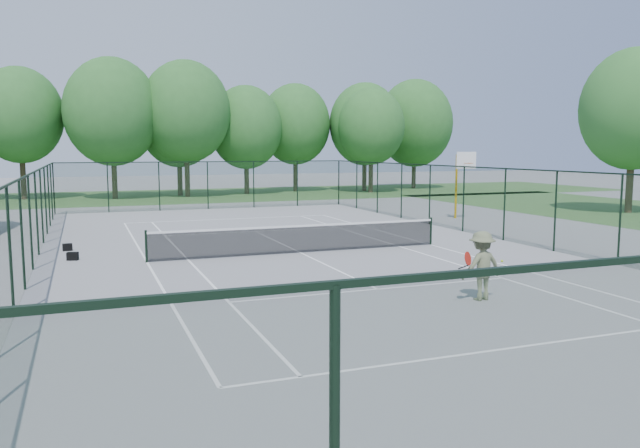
{
  "coord_description": "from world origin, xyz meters",
  "views": [
    {
      "loc": [
        -7.4,
        -21.43,
        3.82
      ],
      "look_at": [
        0.0,
        -2.0,
        1.3
      ],
      "focal_mm": 35.0,
      "sensor_mm": 36.0,
      "label": 1
    }
  ],
  "objects_px": {
    "basketball_goal": "(462,172)",
    "tennis_player": "(482,266)",
    "tennis_net": "(301,237)",
    "sports_bag_a": "(67,247)"
  },
  "relations": [
    {
      "from": "tennis_net",
      "to": "sports_bag_a",
      "type": "bearing_deg",
      "value": 155.98
    },
    {
      "from": "basketball_goal",
      "to": "sports_bag_a",
      "type": "xyz_separation_m",
      "value": [
        -19.83,
        -3.81,
        -2.43
      ]
    },
    {
      "from": "tennis_net",
      "to": "tennis_player",
      "type": "relative_size",
      "value": 6.02
    },
    {
      "from": "tennis_net",
      "to": "sports_bag_a",
      "type": "relative_size",
      "value": 32.58
    },
    {
      "from": "sports_bag_a",
      "to": "tennis_player",
      "type": "distance_m",
      "value": 15.62
    },
    {
      "from": "sports_bag_a",
      "to": "basketball_goal",
      "type": "bearing_deg",
      "value": 4.0
    },
    {
      "from": "basketball_goal",
      "to": "tennis_player",
      "type": "distance_m",
      "value": 18.7
    },
    {
      "from": "tennis_net",
      "to": "basketball_goal",
      "type": "bearing_deg",
      "value": 32.1
    },
    {
      "from": "tennis_net",
      "to": "sports_bag_a",
      "type": "height_order",
      "value": "tennis_net"
    },
    {
      "from": "tennis_net",
      "to": "tennis_player",
      "type": "xyz_separation_m",
      "value": [
        1.93,
        -8.41,
        0.3
      ]
    }
  ]
}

